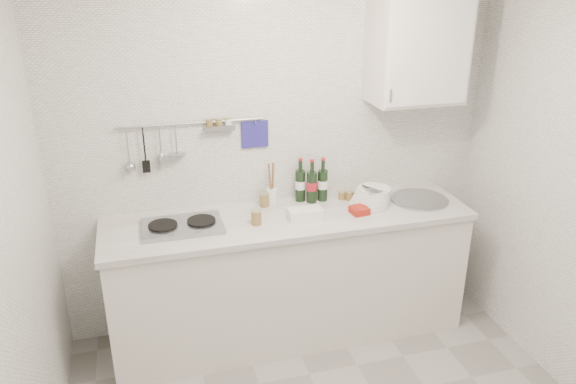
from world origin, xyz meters
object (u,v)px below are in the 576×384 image
(plate_stack_hob, at_px, (198,223))
(wall_cabinet, at_px, (418,49))
(plate_stack_sink, at_px, (372,197))
(utensil_crock, at_px, (272,194))
(wine_bottles, at_px, (312,180))

(plate_stack_hob, bearing_deg, wall_cabinet, 3.78)
(plate_stack_sink, xyz_separation_m, utensil_crock, (-0.66, 0.19, 0.02))
(wall_cabinet, height_order, plate_stack_sink, wall_cabinet)
(plate_stack_hob, bearing_deg, utensil_crock, 19.87)
(plate_stack_sink, relative_size, wine_bottles, 0.95)
(wall_cabinet, relative_size, utensil_crock, 2.26)
(wall_cabinet, xyz_separation_m, utensil_crock, (-0.97, 0.09, -0.96))
(plate_stack_sink, bearing_deg, plate_stack_hob, -179.74)
(wall_cabinet, relative_size, plate_stack_sink, 2.37)
(wall_cabinet, height_order, utensil_crock, wall_cabinet)
(wine_bottles, bearing_deg, utensil_crock, 176.47)
(plate_stack_hob, xyz_separation_m, wine_bottles, (0.82, 0.18, 0.14))
(wall_cabinet, distance_m, plate_stack_hob, 1.82)
(wall_cabinet, height_order, plate_stack_hob, wall_cabinet)
(wall_cabinet, bearing_deg, plate_stack_hob, -176.22)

